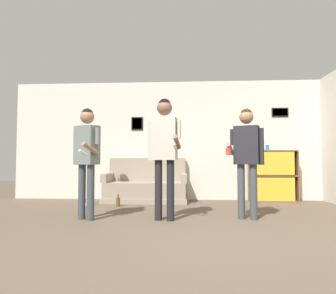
{
  "coord_description": "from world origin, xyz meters",
  "views": [
    {
      "loc": [
        -0.11,
        -2.96,
        0.85
      ],
      "look_at": [
        -0.4,
        1.93,
        1.1
      ],
      "focal_mm": 32.0,
      "sensor_mm": 36.0,
      "label": 1
    }
  ],
  "objects": [
    {
      "name": "bookshelf",
      "position": [
        1.78,
        3.67,
        0.55
      ],
      "size": [
        1.01,
        0.3,
        1.1
      ],
      "color": "brown",
      "rests_on": "ground_plane"
    },
    {
      "name": "drinking_cup",
      "position": [
        1.67,
        3.67,
        1.16
      ],
      "size": [
        0.08,
        0.08,
        0.12
      ],
      "color": "blue",
      "rests_on": "bookshelf"
    },
    {
      "name": "bottle_on_floor",
      "position": [
        -1.41,
        2.74,
        0.09
      ],
      "size": [
        0.08,
        0.08,
        0.23
      ],
      "color": "brown",
      "rests_on": "ground_plane"
    },
    {
      "name": "floor_lamp",
      "position": [
        -2.05,
        2.85,
        1.26
      ],
      "size": [
        0.48,
        0.28,
        1.62
      ],
      "color": "#ADA89E",
      "rests_on": "ground_plane"
    },
    {
      "name": "wall_back",
      "position": [
        0.0,
        3.89,
        1.35
      ],
      "size": [
        8.19,
        0.08,
        2.7
      ],
      "color": "silver",
      "rests_on": "ground_plane"
    },
    {
      "name": "person_watcher_holding_cup",
      "position": [
        0.81,
        1.59,
        1.02
      ],
      "size": [
        0.57,
        0.37,
        1.66
      ],
      "color": "#3D4247",
      "rests_on": "ground_plane"
    },
    {
      "name": "ground_plane",
      "position": [
        0.0,
        0.0,
        0.0
      ],
      "size": [
        20.0,
        20.0,
        0.0
      ],
      "primitive_type": "plane",
      "color": "brown"
    },
    {
      "name": "person_player_foreground_center",
      "position": [
        -0.42,
        1.42,
        1.11
      ],
      "size": [
        0.49,
        0.52,
        1.79
      ],
      "color": "black",
      "rests_on": "ground_plane"
    },
    {
      "name": "person_player_foreground_left",
      "position": [
        -1.58,
        1.41,
        1.01
      ],
      "size": [
        0.45,
        0.58,
        1.65
      ],
      "color": "#3D4247",
      "rests_on": "ground_plane"
    },
    {
      "name": "couch",
      "position": [
        -0.97,
        3.47,
        0.3
      ],
      "size": [
        1.76,
        0.8,
        0.94
      ],
      "color": "gray",
      "rests_on": "ground_plane"
    }
  ]
}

